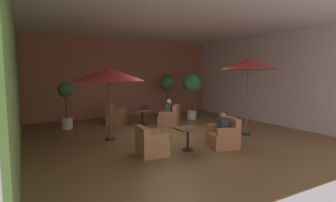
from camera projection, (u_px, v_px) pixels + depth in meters
name	position (u px, v px, depth m)	size (l,w,h in m)	color
ground_plane	(175.00, 136.00, 9.13)	(9.56, 9.79, 0.02)	brown
wall_back_brick	(126.00, 78.00, 13.14)	(9.56, 0.08, 3.85)	#A26046
wall_left_accent	(15.00, 83.00, 6.63)	(0.08, 9.79, 3.85)	#6A9645
wall_right_plain	(270.00, 79.00, 11.22)	(0.08, 9.79, 3.85)	silver
ceiling_slab	(175.00, 22.00, 8.72)	(9.56, 9.79, 0.06)	silver
cafe_table_front_left	(142.00, 113.00, 10.96)	(0.85, 0.85, 0.64)	black
armchair_front_left_north	(170.00, 118.00, 10.71)	(1.08, 1.07, 0.88)	#AE6D51
armchair_front_left_east	(116.00, 117.00, 11.18)	(1.02, 1.02, 0.83)	#B56E48
cafe_table_front_right	(188.00, 132.00, 7.32)	(0.67, 0.67, 0.64)	black
armchair_front_right_north	(224.00, 137.00, 7.63)	(0.93, 0.94, 0.88)	#B26D48
armchair_front_right_east	(151.00, 144.00, 6.90)	(0.77, 0.84, 0.78)	#B6794D
patio_umbrella_tall_red	(248.00, 64.00, 8.96)	(1.97, 1.97, 2.69)	#2D2D2D
patio_umbrella_center_beige	(109.00, 75.00, 8.29)	(2.28, 2.28, 2.34)	#2D2D2D
potted_tree_left_corner	(66.00, 99.00, 10.11)	(0.59, 0.59, 1.83)	silver
potted_tree_mid_left	(192.00, 86.00, 12.30)	(0.88, 0.88, 2.18)	silver
potted_tree_mid_right	(167.00, 88.00, 12.57)	(0.72, 0.72, 2.08)	#353829
patron_blue_shirt	(169.00, 108.00, 10.68)	(0.37, 0.38, 0.68)	#3A4036
patron_by_window	(223.00, 124.00, 7.58)	(0.28, 0.37, 0.60)	#303947
iced_drink_cup	(142.00, 108.00, 10.97)	(0.08, 0.08, 0.11)	white
open_laptop	(145.00, 109.00, 10.90)	(0.36, 0.29, 0.20)	#9EA0A5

